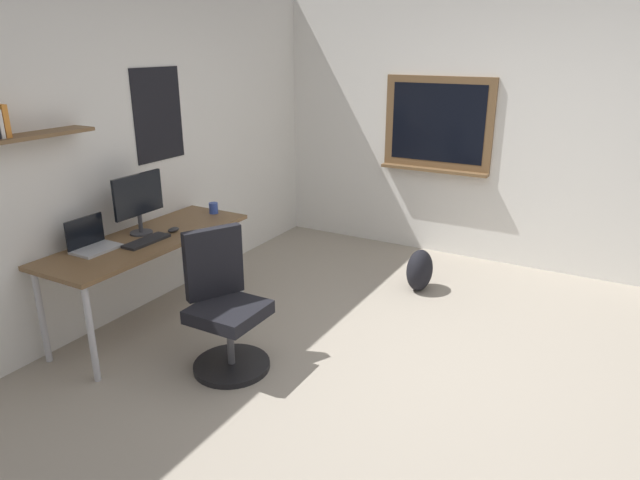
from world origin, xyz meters
TOP-DOWN VIEW (x-y plane):
  - ground_plane at (0.00, 0.00)m, footprint 5.20×5.20m
  - wall_back at (-0.00, 2.45)m, footprint 5.00×0.30m
  - wall_right at (2.45, 0.03)m, footprint 0.22×5.00m
  - desk at (-0.27, 2.06)m, footprint 1.68×0.61m
  - office_chair at (-0.47, 1.20)m, footprint 0.54×0.56m
  - laptop at (-0.64, 2.21)m, footprint 0.31×0.21m
  - monitor_primary at (-0.22, 2.16)m, footprint 0.46×0.17m
  - keyboard at (-0.35, 1.99)m, footprint 0.37×0.13m
  - computer_mouse at (-0.07, 1.99)m, footprint 0.10×0.06m
  - coffee_mug at (0.47, 2.04)m, footprint 0.08×0.08m
  - backpack at (1.36, 0.47)m, footprint 0.32×0.22m

SIDE VIEW (x-z plane):
  - ground_plane at x=0.00m, z-range 0.00..0.00m
  - backpack at x=1.36m, z-range 0.00..0.38m
  - office_chair at x=-0.47m, z-range -0.07..0.88m
  - desk at x=-0.27m, z-range 0.29..1.01m
  - keyboard at x=-0.35m, z-range 0.72..0.74m
  - computer_mouse at x=-0.07m, z-range 0.72..0.75m
  - coffee_mug at x=0.47m, z-range 0.72..0.81m
  - laptop at x=-0.64m, z-range 0.66..0.89m
  - monitor_primary at x=-0.22m, z-range 0.76..1.22m
  - wall_right at x=2.45m, z-range 0.00..2.60m
  - wall_back at x=0.00m, z-range 0.00..2.60m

